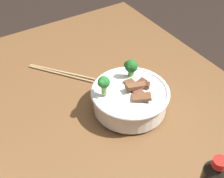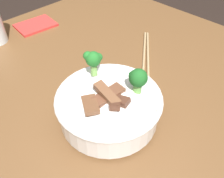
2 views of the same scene
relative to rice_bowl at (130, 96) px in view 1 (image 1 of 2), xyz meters
The scene contains 3 objects.
dining_table 0.19m from the rice_bowl, 107.90° to the left, with size 1.25×0.97×0.80m.
rice_bowl is the anchor object (origin of this frame).
chopsticks_pair 0.28m from the rice_bowl, 21.25° to the left, with size 0.20×0.16×0.01m.
Camera 1 is at (-0.49, 0.27, 1.46)m, focal length 50.29 mm.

